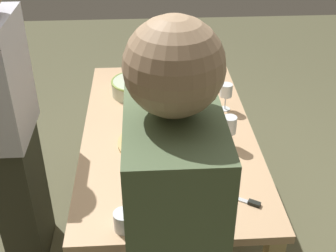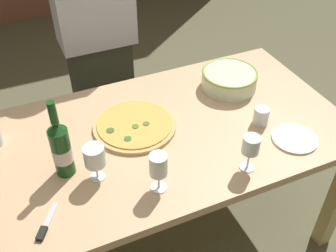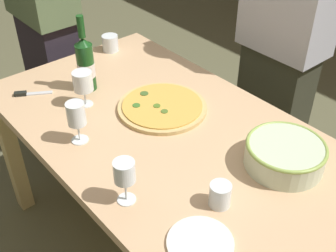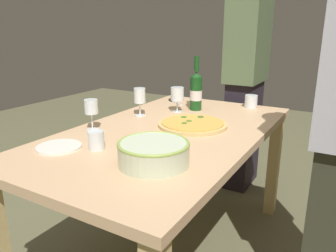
{
  "view_description": "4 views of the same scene",
  "coord_description": "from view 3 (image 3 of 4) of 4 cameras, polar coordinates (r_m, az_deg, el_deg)",
  "views": [
    {
      "loc": [
        -2.0,
        0.12,
        2.04
      ],
      "look_at": [
        0.0,
        0.0,
        0.77
      ],
      "focal_mm": 47.69,
      "sensor_mm": 36.0,
      "label": 1
    },
    {
      "loc": [
        -0.54,
        -1.22,
        1.9
      ],
      "look_at": [
        0.0,
        0.0,
        0.77
      ],
      "focal_mm": 42.43,
      "sensor_mm": 36.0,
      "label": 2
    },
    {
      "loc": [
        1.01,
        -0.86,
        1.76
      ],
      "look_at": [
        0.0,
        0.0,
        0.77
      ],
      "focal_mm": 45.77,
      "sensor_mm": 36.0,
      "label": 3
    },
    {
      "loc": [
        1.41,
        0.83,
        1.26
      ],
      "look_at": [
        0.0,
        0.0,
        0.77
      ],
      "focal_mm": 35.32,
      "sensor_mm": 36.0,
      "label": 4
    }
  ],
  "objects": [
    {
      "name": "ground_plane",
      "position": [
        2.2,
        0.0,
        -16.28
      ],
      "size": [
        8.0,
        8.0,
        0.0
      ],
      "primitive_type": "plane",
      "color": "brown"
    },
    {
      "name": "cup_ceramic",
      "position": [
        2.25,
        -7.7,
        10.89
      ],
      "size": [
        0.08,
        0.08,
        0.08
      ],
      "primitive_type": "cylinder",
      "color": "white",
      "rests_on": "dining_table"
    },
    {
      "name": "pizza",
      "position": [
        1.78,
        -0.78,
        2.58
      ],
      "size": [
        0.37,
        0.37,
        0.03
      ],
      "color": "tan",
      "rests_on": "dining_table"
    },
    {
      "name": "cup_amber",
      "position": [
        1.36,
        6.95,
        -9.09
      ],
      "size": [
        0.07,
        0.07,
        0.08
      ],
      "primitive_type": "cylinder",
      "color": "white",
      "rests_on": "dining_table"
    },
    {
      "name": "wine_bottle",
      "position": [
        1.9,
        -10.93,
        8.19
      ],
      "size": [
        0.08,
        0.08,
        0.34
      ],
      "color": "#174719",
      "rests_on": "dining_table"
    },
    {
      "name": "side_plate",
      "position": [
        1.28,
        4.31,
        -15.26
      ],
      "size": [
        0.2,
        0.2,
        0.01
      ],
      "primitive_type": "cylinder",
      "color": "white",
      "rests_on": "dining_table"
    },
    {
      "name": "pizza_knife",
      "position": [
        1.97,
        -18.15,
        4.13
      ],
      "size": [
        0.1,
        0.15,
        0.02
      ],
      "color": "silver",
      "rests_on": "dining_table"
    },
    {
      "name": "wine_glass_near_pizza",
      "position": [
        1.58,
        -12.13,
        1.45
      ],
      "size": [
        0.07,
        0.07,
        0.17
      ],
      "color": "white",
      "rests_on": "dining_table"
    },
    {
      "name": "wine_glass_far_left",
      "position": [
        1.32,
        -5.82,
        -6.34
      ],
      "size": [
        0.07,
        0.07,
        0.16
      ],
      "color": "white",
      "rests_on": "dining_table"
    },
    {
      "name": "serving_bowl",
      "position": [
        1.54,
        15.31,
        -3.6
      ],
      "size": [
        0.28,
        0.28,
        0.09
      ],
      "color": "beige",
      "rests_on": "dining_table"
    },
    {
      "name": "dining_table",
      "position": [
        1.73,
        0.0,
        -3.04
      ],
      "size": [
        1.6,
        0.9,
        0.75
      ],
      "color": "tan",
      "rests_on": "ground"
    },
    {
      "name": "wine_glass_by_bottle",
      "position": [
        1.79,
        -11.27,
        5.78
      ],
      "size": [
        0.08,
        0.08,
        0.15
      ],
      "color": "white",
      "rests_on": "dining_table"
    },
    {
      "name": "person_guest_left",
      "position": [
        2.46,
        -16.35,
        14.49
      ],
      "size": [
        0.42,
        0.24,
        1.74
      ],
      "rotation": [
        0.0,
        0.0,
        -0.05
      ],
      "color": "#27202A",
      "rests_on": "ground"
    },
    {
      "name": "person_host",
      "position": [
        2.2,
        15.07,
        10.45
      ],
      "size": [
        0.41,
        0.24,
        1.64
      ],
      "rotation": [
        0.0,
        0.0,
        -1.47
      ],
      "color": "#333426",
      "rests_on": "ground"
    }
  ]
}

